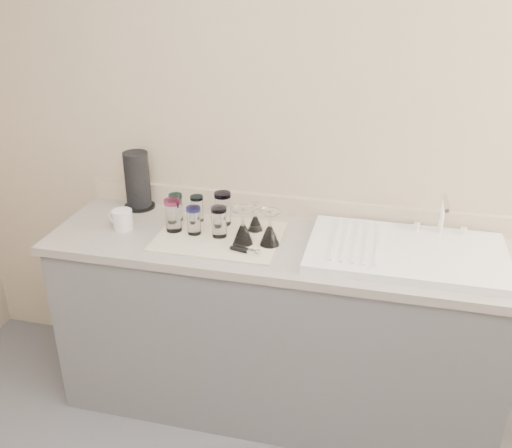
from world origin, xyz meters
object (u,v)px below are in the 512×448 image
(white_mug, at_px, (122,220))
(paper_towel_roll, at_px, (138,181))
(goblet_back_left, at_px, (255,221))
(can_opener, at_px, (246,250))
(tumbler_magenta, at_px, (173,215))
(goblet_front_right, at_px, (270,233))
(tumbler_teal, at_px, (176,207))
(sink_unit, at_px, (407,252))
(tumbler_lavender, at_px, (219,222))
(goblet_front_left, at_px, (243,231))
(tumbler_purple, at_px, (223,208))
(tumbler_cyan, at_px, (197,208))
(tumbler_blue, at_px, (194,220))

(white_mug, bearing_deg, paper_towel_roll, 96.48)
(goblet_back_left, bearing_deg, can_opener, -86.68)
(tumbler_magenta, xyz_separation_m, goblet_front_right, (0.45, -0.03, -0.02))
(tumbler_teal, xyz_separation_m, paper_towel_roll, (-0.24, 0.11, 0.07))
(paper_towel_roll, bearing_deg, goblet_front_right, -19.44)
(sink_unit, xyz_separation_m, goblet_back_left, (-0.68, 0.07, 0.03))
(goblet_front_right, distance_m, white_mug, 0.70)
(tumbler_lavender, bearing_deg, goblet_front_left, -18.26)
(tumbler_purple, xyz_separation_m, white_mug, (-0.44, -0.15, -0.04))
(tumbler_magenta, bearing_deg, goblet_back_left, 14.22)
(goblet_front_left, bearing_deg, white_mug, 178.00)
(can_opener, bearing_deg, goblet_front_right, 49.97)
(tumbler_cyan, xyz_separation_m, paper_towel_roll, (-0.34, 0.10, 0.07))
(goblet_front_left, relative_size, can_opener, 1.15)
(tumbler_cyan, xyz_separation_m, tumbler_lavender, (0.15, -0.13, 0.01))
(goblet_front_left, bearing_deg, tumbler_purple, 130.15)
(can_opener, height_order, paper_towel_roll, paper_towel_roll)
(tumbler_magenta, height_order, goblet_back_left, tumbler_magenta)
(tumbler_lavender, relative_size, goblet_front_right, 0.88)
(tumbler_blue, relative_size, white_mug, 0.95)
(tumbler_cyan, bearing_deg, tumbler_teal, -170.38)
(paper_towel_roll, bearing_deg, white_mug, -83.52)
(tumbler_blue, bearing_deg, tumbler_magenta, 174.78)
(goblet_back_left, height_order, goblet_front_right, goblet_front_right)
(tumbler_cyan, bearing_deg, tumbler_purple, -2.94)
(paper_towel_roll, bearing_deg, tumbler_magenta, -39.53)
(tumbler_blue, distance_m, goblet_front_right, 0.35)
(tumbler_cyan, height_order, tumbler_magenta, tumbler_magenta)
(paper_towel_roll, bearing_deg, tumbler_teal, -25.18)
(tumbler_magenta, bearing_deg, goblet_front_left, -7.85)
(tumbler_purple, height_order, goblet_back_left, tumbler_purple)
(sink_unit, bearing_deg, goblet_front_right, -175.22)
(tumbler_blue, bearing_deg, sink_unit, 1.57)
(tumbler_purple, relative_size, tumbler_lavender, 1.12)
(goblet_front_right, relative_size, white_mug, 1.16)
(can_opener, bearing_deg, tumbler_magenta, 160.87)
(tumbler_blue, distance_m, white_mug, 0.35)
(tumbler_purple, height_order, tumbler_blue, tumbler_purple)
(sink_unit, relative_size, can_opener, 5.78)
(tumbler_teal, bearing_deg, can_opener, -30.76)
(goblet_back_left, xyz_separation_m, paper_towel_roll, (-0.63, 0.13, 0.09))
(tumbler_teal, relative_size, tumbler_cyan, 1.05)
(tumbler_teal, relative_size, tumbler_blue, 1.01)
(tumbler_teal, bearing_deg, tumbler_lavender, -25.29)
(goblet_back_left, bearing_deg, goblet_front_right, -52.60)
(goblet_back_left, distance_m, goblet_front_right, 0.16)
(tumbler_teal, bearing_deg, white_mug, -147.15)
(tumbler_magenta, bearing_deg, goblet_front_right, -4.06)
(tumbler_cyan, height_order, goblet_front_left, goblet_front_left)
(tumbler_purple, relative_size, can_opener, 1.10)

